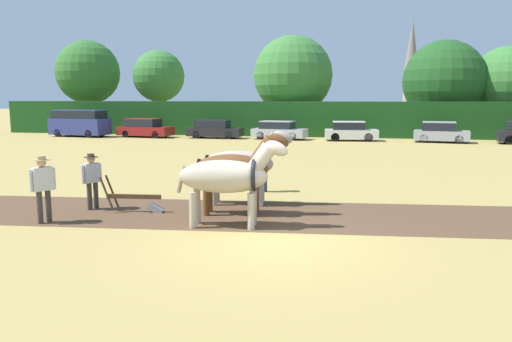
{
  "coord_description": "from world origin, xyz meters",
  "views": [
    {
      "loc": [
        1.77,
        -10.88,
        3.25
      ],
      "look_at": [
        -1.15,
        3.42,
        1.1
      ],
      "focal_mm": 35.0,
      "sensor_mm": 36.0,
      "label": 1
    }
  ],
  "objects_px": {
    "tree_center_left": "(293,75)",
    "draft_horse_lead_right": "(236,169)",
    "farmer_at_plow": "(92,177)",
    "tree_center": "(444,81)",
    "draft_horse_trail_left": "(242,164)",
    "parked_car_center_left": "(214,129)",
    "plow": "(139,201)",
    "farmer_beside_team": "(263,166)",
    "church_spire": "(411,67)",
    "parked_van": "(80,123)",
    "parked_car_left": "(145,128)",
    "parked_car_center": "(279,130)",
    "parked_car_center_right": "(350,131)",
    "parked_car_right": "(441,133)",
    "farmer_onlooker_left": "(43,184)",
    "tree_far_left": "(88,72)",
    "tree_left": "(159,76)",
    "draft_horse_lead_left": "(228,177)",
    "tree_center_right": "(507,83)"
  },
  "relations": [
    {
      "from": "tree_center",
      "to": "parked_car_right",
      "type": "height_order",
      "value": "tree_center"
    },
    {
      "from": "church_spire",
      "to": "parked_car_left",
      "type": "distance_m",
      "value": 52.91
    },
    {
      "from": "parked_car_left",
      "to": "parked_car_right",
      "type": "xyz_separation_m",
      "value": [
        23.29,
        -0.25,
        -0.02
      ]
    },
    {
      "from": "tree_far_left",
      "to": "draft_horse_lead_left",
      "type": "height_order",
      "value": "tree_far_left"
    },
    {
      "from": "plow",
      "to": "farmer_beside_team",
      "type": "bearing_deg",
      "value": 46.77
    },
    {
      "from": "draft_horse_trail_left",
      "to": "farmer_at_plow",
      "type": "height_order",
      "value": "draft_horse_trail_left"
    },
    {
      "from": "draft_horse_trail_left",
      "to": "tree_center_right",
      "type": "bearing_deg",
      "value": 58.34
    },
    {
      "from": "church_spire",
      "to": "parked_van",
      "type": "relative_size",
      "value": 3.02
    },
    {
      "from": "tree_center_left",
      "to": "draft_horse_lead_right",
      "type": "xyz_separation_m",
      "value": [
        2.66,
        -32.75,
        -3.98
      ]
    },
    {
      "from": "parked_car_right",
      "to": "farmer_at_plow",
      "type": "bearing_deg",
      "value": -109.91
    },
    {
      "from": "parked_car_center_left",
      "to": "plow",
      "type": "bearing_deg",
      "value": -76.53
    },
    {
      "from": "tree_center_left",
      "to": "parked_van",
      "type": "xyz_separation_m",
      "value": [
        -17.02,
        -7.79,
        -4.14
      ]
    },
    {
      "from": "church_spire",
      "to": "plow",
      "type": "bearing_deg",
      "value": -101.21
    },
    {
      "from": "tree_center_left",
      "to": "draft_horse_lead_left",
      "type": "xyz_separation_m",
      "value": [
        2.78,
        -34.09,
        -4.0
      ]
    },
    {
      "from": "tree_center",
      "to": "draft_horse_lead_left",
      "type": "bearing_deg",
      "value": -106.75
    },
    {
      "from": "draft_horse_trail_left",
      "to": "parked_car_right",
      "type": "xyz_separation_m",
      "value": [
        9.38,
        23.84,
        -0.54
      ]
    },
    {
      "from": "tree_center_left",
      "to": "parked_car_left",
      "type": "height_order",
      "value": "tree_center_left"
    },
    {
      "from": "parked_car_center_left",
      "to": "church_spire",
      "type": "bearing_deg",
      "value": 68.78
    },
    {
      "from": "draft_horse_lead_left",
      "to": "parked_van",
      "type": "relative_size",
      "value": 0.56
    },
    {
      "from": "church_spire",
      "to": "parked_car_center_left",
      "type": "distance_m",
      "value": 50.15
    },
    {
      "from": "parked_car_center_right",
      "to": "farmer_onlooker_left",
      "type": "bearing_deg",
      "value": -110.02
    },
    {
      "from": "tree_center_left",
      "to": "draft_horse_lead_right",
      "type": "relative_size",
      "value": 3.19
    },
    {
      "from": "draft_horse_lead_left",
      "to": "church_spire",
      "type": "bearing_deg",
      "value": 75.6
    },
    {
      "from": "draft_horse_lead_right",
      "to": "parked_van",
      "type": "height_order",
      "value": "draft_horse_lead_right"
    },
    {
      "from": "parked_car_center_right",
      "to": "parked_car_right",
      "type": "height_order",
      "value": "parked_car_right"
    },
    {
      "from": "tree_center_right",
      "to": "tree_center_left",
      "type": "bearing_deg",
      "value": -175.93
    },
    {
      "from": "farmer_onlooker_left",
      "to": "tree_far_left",
      "type": "bearing_deg",
      "value": 151.22
    },
    {
      "from": "draft_horse_trail_left",
      "to": "parked_car_center_left",
      "type": "relative_size",
      "value": 0.65
    },
    {
      "from": "tree_far_left",
      "to": "parked_car_center_left",
      "type": "xyz_separation_m",
      "value": [
        15.01,
        -7.01,
        -5.03
      ]
    },
    {
      "from": "tree_center_left",
      "to": "parked_van",
      "type": "distance_m",
      "value": 19.17
    },
    {
      "from": "draft_horse_trail_left",
      "to": "parked_car_center",
      "type": "relative_size",
      "value": 0.65
    },
    {
      "from": "tree_far_left",
      "to": "church_spire",
      "type": "relative_size",
      "value": 0.57
    },
    {
      "from": "tree_center_right",
      "to": "parked_car_left",
      "type": "xyz_separation_m",
      "value": [
        -29.92,
        -8.64,
        -3.82
      ]
    },
    {
      "from": "draft_horse_lead_right",
      "to": "draft_horse_trail_left",
      "type": "relative_size",
      "value": 0.96
    },
    {
      "from": "tree_center",
      "to": "draft_horse_lead_right",
      "type": "height_order",
      "value": "tree_center"
    },
    {
      "from": "parked_car_right",
      "to": "parked_car_center_right",
      "type": "bearing_deg",
      "value": -172.83
    },
    {
      "from": "church_spire",
      "to": "farmer_beside_team",
      "type": "bearing_deg",
      "value": -99.44
    },
    {
      "from": "tree_far_left",
      "to": "plow",
      "type": "xyz_separation_m",
      "value": [
        20.32,
        -32.93,
        -5.41
      ]
    },
    {
      "from": "parked_car_left",
      "to": "parked_car_right",
      "type": "height_order",
      "value": "parked_car_left"
    },
    {
      "from": "tree_left",
      "to": "draft_horse_trail_left",
      "type": "distance_m",
      "value": 37.61
    },
    {
      "from": "parked_car_left",
      "to": "parked_car_center",
      "type": "xyz_separation_m",
      "value": [
        11.23,
        0.12,
        -0.04
      ]
    },
    {
      "from": "plow",
      "to": "farmer_onlooker_left",
      "type": "distance_m",
      "value": 2.61
    },
    {
      "from": "plow",
      "to": "parked_car_center_left",
      "type": "xyz_separation_m",
      "value": [
        -5.3,
        25.92,
        0.38
      ]
    },
    {
      "from": "tree_left",
      "to": "draft_horse_trail_left",
      "type": "xyz_separation_m",
      "value": [
        16.46,
        -33.56,
        -4.14
      ]
    },
    {
      "from": "plow",
      "to": "parked_car_center_right",
      "type": "xyz_separation_m",
      "value": [
        5.55,
        25.56,
        0.38
      ]
    },
    {
      "from": "parked_car_center",
      "to": "parked_car_center_right",
      "type": "height_order",
      "value": "parked_car_center_right"
    },
    {
      "from": "farmer_at_plow",
      "to": "tree_center",
      "type": "bearing_deg",
      "value": 94.6
    },
    {
      "from": "plow",
      "to": "farmer_beside_team",
      "type": "xyz_separation_m",
      "value": [
        2.9,
        3.76,
        0.59
      ]
    },
    {
      "from": "farmer_beside_team",
      "to": "parked_car_right",
      "type": "height_order",
      "value": "farmer_beside_team"
    },
    {
      "from": "tree_center",
      "to": "tree_center_right",
      "type": "relative_size",
      "value": 1.07
    }
  ]
}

